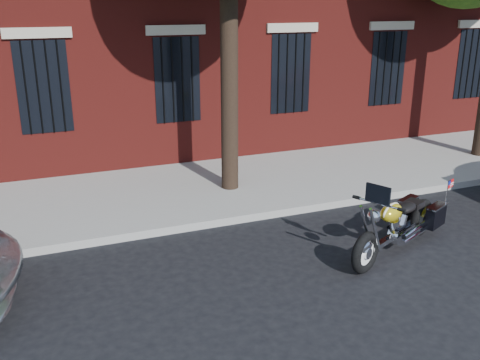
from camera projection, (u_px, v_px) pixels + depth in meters
name	position (u px, v px, depth m)	size (l,w,h in m)	color
ground	(264.00, 253.00, 8.90)	(120.00, 120.00, 0.00)	black
curb	(234.00, 219.00, 10.09)	(40.00, 0.16, 0.15)	gray
sidewalk	(203.00, 188.00, 11.74)	(40.00, 3.60, 0.15)	gray
motorcycle	(400.00, 225.00, 8.87)	(2.62, 1.45, 1.37)	black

